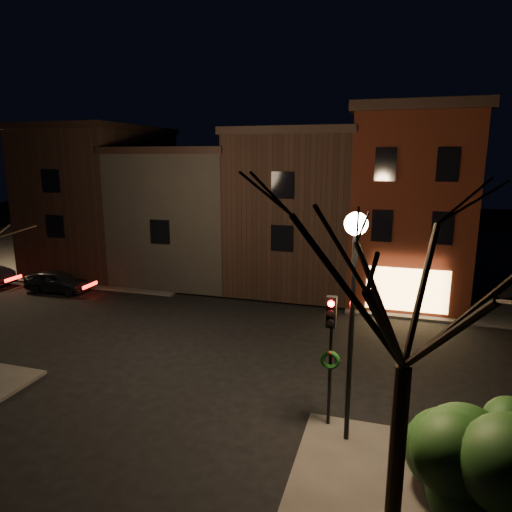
{
  "coord_description": "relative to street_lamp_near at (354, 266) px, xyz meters",
  "views": [
    {
      "loc": [
        7.09,
        -17.85,
        8.0
      ],
      "look_at": [
        0.77,
        3.08,
        3.2
      ],
      "focal_mm": 32.0,
      "sensor_mm": 36.0,
      "label": 1
    }
  ],
  "objects": [
    {
      "name": "ground",
      "position": [
        -6.2,
        6.0,
        -5.18
      ],
      "size": [
        120.0,
        120.0,
        0.0
      ],
      "primitive_type": "plane",
      "color": "black",
      "rests_on": "ground"
    },
    {
      "name": "parked_car_a",
      "position": [
        -18.18,
        9.96,
        -4.52
      ],
      "size": [
        3.93,
        1.71,
        1.32
      ],
      "primitive_type": "imported",
      "rotation": [
        0.0,
        0.0,
        1.61
      ],
      "color": "black",
      "rests_on": "ground"
    },
    {
      "name": "sidewalk_far_left",
      "position": [
        -26.2,
        26.0,
        -5.12
      ],
      "size": [
        30.0,
        30.0,
        0.12
      ],
      "primitive_type": "cube",
      "color": "#2D2B28",
      "rests_on": "ground"
    },
    {
      "name": "traffic_signal",
      "position": [
        -0.6,
        0.49,
        -2.37
      ],
      "size": [
        0.58,
        0.38,
        4.05
      ],
      "color": "black",
      "rests_on": "sidewalk_near_right"
    },
    {
      "name": "bare_tree_right",
      "position": [
        1.3,
        -2.5,
        0.97
      ],
      "size": [
        6.4,
        6.4,
        8.5
      ],
      "color": "black",
      "rests_on": "sidewalk_near_right"
    },
    {
      "name": "evergreen_bush",
      "position": [
        3.3,
        -2.0,
        -3.67
      ],
      "size": [
        3.0,
        3.0,
        2.77
      ],
      "primitive_type": "ellipsoid",
      "color": "black",
      "rests_on": "sidewalk_near_right"
    },
    {
      "name": "corner_building",
      "position": [
        1.8,
        15.47,
        0.22
      ],
      "size": [
        6.5,
        8.5,
        10.5
      ],
      "color": "#47170C",
      "rests_on": "ground"
    },
    {
      "name": "street_lamp_near",
      "position": [
        0.0,
        0.0,
        0.0
      ],
      "size": [
        0.6,
        0.6,
        6.48
      ],
      "color": "black",
      "rests_on": "sidewalk_near_right"
    },
    {
      "name": "row_building_b",
      "position": [
        -11.95,
        16.5,
        -0.85
      ],
      "size": [
        7.8,
        10.3,
        8.4
      ],
      "color": "black",
      "rests_on": "ground"
    },
    {
      "name": "row_building_c",
      "position": [
        -19.2,
        16.5,
        -0.09
      ],
      "size": [
        7.3,
        10.3,
        9.9
      ],
      "color": "black",
      "rests_on": "ground"
    },
    {
      "name": "row_building_a",
      "position": [
        -4.7,
        16.5,
        -0.34
      ],
      "size": [
        7.3,
        10.3,
        9.4
      ],
      "color": "black",
      "rests_on": "ground"
    }
  ]
}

